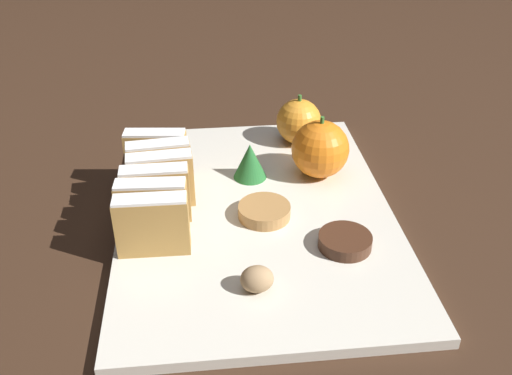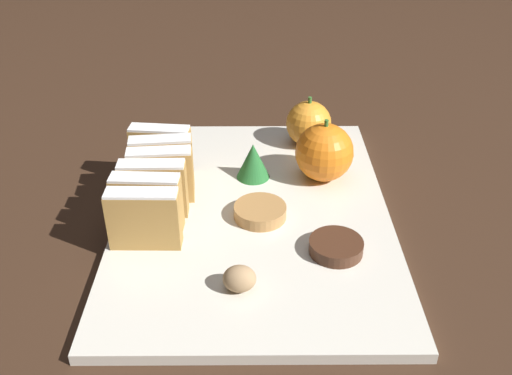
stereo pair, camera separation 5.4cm
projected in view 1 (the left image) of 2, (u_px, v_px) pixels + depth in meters
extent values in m
plane|color=#382316|center=(256.00, 218.00, 0.67)|extent=(6.00, 6.00, 0.00)
cube|color=silver|center=(256.00, 213.00, 0.67)|extent=(0.31, 0.43, 0.01)
cube|color=#B28442|center=(152.00, 226.00, 0.58)|extent=(0.08, 0.02, 0.06)
cube|color=white|center=(149.00, 199.00, 0.56)|extent=(0.07, 0.02, 0.00)
cube|color=#B28442|center=(153.00, 210.00, 0.61)|extent=(0.08, 0.03, 0.06)
cube|color=white|center=(149.00, 184.00, 0.59)|extent=(0.07, 0.03, 0.00)
cube|color=#B28442|center=(156.00, 195.00, 0.63)|extent=(0.08, 0.02, 0.06)
cube|color=white|center=(153.00, 169.00, 0.61)|extent=(0.07, 0.02, 0.00)
cube|color=#B28442|center=(161.00, 181.00, 0.65)|extent=(0.08, 0.03, 0.06)
cube|color=white|center=(158.00, 156.00, 0.64)|extent=(0.07, 0.03, 0.00)
cube|color=#B28442|center=(160.00, 169.00, 0.68)|extent=(0.08, 0.03, 0.06)
cube|color=white|center=(157.00, 144.00, 0.66)|extent=(0.07, 0.03, 0.00)
cube|color=#B28442|center=(157.00, 157.00, 0.70)|extent=(0.08, 0.03, 0.06)
cube|color=white|center=(154.00, 133.00, 0.68)|extent=(0.08, 0.03, 0.00)
sphere|color=orange|center=(299.00, 121.00, 0.79)|extent=(0.06, 0.06, 0.06)
cylinder|color=#38702D|center=(300.00, 99.00, 0.77)|extent=(0.01, 0.01, 0.01)
sphere|color=orange|center=(320.00, 149.00, 0.71)|extent=(0.07, 0.07, 0.07)
cylinder|color=#38702D|center=(322.00, 121.00, 0.69)|extent=(0.01, 0.01, 0.01)
ellipsoid|color=tan|center=(257.00, 279.00, 0.54)|extent=(0.03, 0.03, 0.03)
cylinder|color=#472819|center=(345.00, 241.00, 0.60)|extent=(0.06, 0.06, 0.01)
cylinder|color=#B27F47|center=(264.00, 211.00, 0.65)|extent=(0.06, 0.06, 0.01)
cone|color=#23662D|center=(254.00, 161.00, 0.71)|extent=(0.04, 0.04, 0.05)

